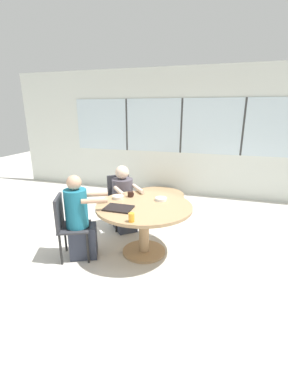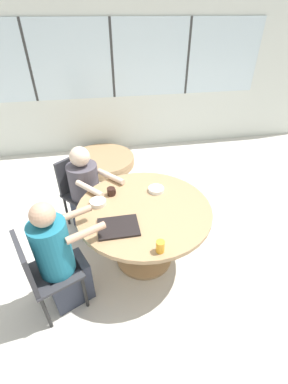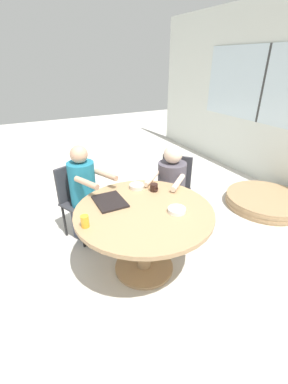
{
  "view_description": "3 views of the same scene",
  "coord_description": "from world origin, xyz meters",
  "px_view_note": "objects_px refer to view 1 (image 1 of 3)",
  "views": [
    {
      "loc": [
        0.94,
        -3.04,
        1.91
      ],
      "look_at": [
        0.0,
        0.0,
        0.89
      ],
      "focal_mm": 24.0,
      "sensor_mm": 36.0,
      "label": 1
    },
    {
      "loc": [
        -0.35,
        -1.86,
        2.24
      ],
      "look_at": [
        0.0,
        0.0,
        0.89
      ],
      "focal_mm": 24.0,
      "sensor_mm": 36.0,
      "label": 2
    },
    {
      "loc": [
        1.79,
        -0.92,
        1.94
      ],
      "look_at": [
        0.0,
        0.0,
        0.89
      ],
      "focal_mm": 24.0,
      "sensor_mm": 36.0,
      "label": 3
    }
  ],
  "objects_px": {
    "person_man_blue_shirt": "(80,221)",
    "chair_for_man_blue_shirt": "(67,222)",
    "person_woman_green_shirt": "(124,202)",
    "juice_glass": "(131,217)",
    "folded_table_stack": "(159,197)",
    "chair_for_woman_green_shirt": "(120,196)",
    "bowl_cereal": "(118,197)",
    "bowl_white_shallow": "(161,199)",
    "coffee_mug": "(131,194)"
  },
  "relations": [
    {
      "from": "juice_glass",
      "to": "folded_table_stack",
      "type": "relative_size",
      "value": 0.09
    },
    {
      "from": "chair_for_woman_green_shirt",
      "to": "chair_for_man_blue_shirt",
      "type": "xyz_separation_m",
      "value": [
        -0.27,
        -1.18,
        0.0
      ]
    },
    {
      "from": "person_man_blue_shirt",
      "to": "bowl_cereal",
      "type": "distance_m",
      "value": 0.63
    },
    {
      "from": "chair_for_man_blue_shirt",
      "to": "person_man_blue_shirt",
      "type": "bearing_deg",
      "value": 90.0
    },
    {
      "from": "coffee_mug",
      "to": "folded_table_stack",
      "type": "distance_m",
      "value": 2.04
    },
    {
      "from": "person_woman_green_shirt",
      "to": "juice_glass",
      "type": "xyz_separation_m",
      "value": [
        0.57,
        -1.19,
        0.29
      ]
    },
    {
      "from": "chair_for_woman_green_shirt",
      "to": "chair_for_man_blue_shirt",
      "type": "bearing_deg",
      "value": 36.67
    },
    {
      "from": "juice_glass",
      "to": "bowl_cereal",
      "type": "relative_size",
      "value": 0.66
    },
    {
      "from": "coffee_mug",
      "to": "chair_for_man_blue_shirt",
      "type": "bearing_deg",
      "value": -133.65
    },
    {
      "from": "chair_for_woman_green_shirt",
      "to": "person_woman_green_shirt",
      "type": "height_order",
      "value": "person_woman_green_shirt"
    },
    {
      "from": "chair_for_man_blue_shirt",
      "to": "folded_table_stack",
      "type": "distance_m",
      "value": 2.7
    },
    {
      "from": "chair_for_man_blue_shirt",
      "to": "bowl_cereal",
      "type": "xyz_separation_m",
      "value": [
        0.5,
        0.54,
        0.21
      ]
    },
    {
      "from": "bowl_white_shallow",
      "to": "bowl_cereal",
      "type": "relative_size",
      "value": 1.03
    },
    {
      "from": "chair_for_woman_green_shirt",
      "to": "person_woman_green_shirt",
      "type": "relative_size",
      "value": 0.81
    },
    {
      "from": "person_man_blue_shirt",
      "to": "coffee_mug",
      "type": "height_order",
      "value": "person_man_blue_shirt"
    },
    {
      "from": "person_man_blue_shirt",
      "to": "coffee_mug",
      "type": "relative_size",
      "value": 13.06
    },
    {
      "from": "person_man_blue_shirt",
      "to": "folded_table_stack",
      "type": "bearing_deg",
      "value": 146.2
    },
    {
      "from": "chair_for_man_blue_shirt",
      "to": "folded_table_stack",
      "type": "xyz_separation_m",
      "value": [
        0.59,
        2.59,
        -0.45
      ]
    },
    {
      "from": "person_man_blue_shirt",
      "to": "bowl_white_shallow",
      "type": "height_order",
      "value": "person_man_blue_shirt"
    },
    {
      "from": "chair_for_woman_green_shirt",
      "to": "bowl_cereal",
      "type": "relative_size",
      "value": 5.56
    },
    {
      "from": "juice_glass",
      "to": "folded_table_stack",
      "type": "distance_m",
      "value": 2.84
    },
    {
      "from": "bowl_white_shallow",
      "to": "chair_for_man_blue_shirt",
      "type": "bearing_deg",
      "value": -149.25
    },
    {
      "from": "coffee_mug",
      "to": "chair_for_woman_green_shirt",
      "type": "bearing_deg",
      "value": 126.51
    },
    {
      "from": "person_woman_green_shirt",
      "to": "chair_for_man_blue_shirt",
      "type": "bearing_deg",
      "value": 29.6
    },
    {
      "from": "coffee_mug",
      "to": "folded_table_stack",
      "type": "bearing_deg",
      "value": 91.57
    },
    {
      "from": "juice_glass",
      "to": "folded_table_stack",
      "type": "xyz_separation_m",
      "value": [
        -0.36,
        2.74,
        -0.69
      ]
    },
    {
      "from": "chair_for_woman_green_shirt",
      "to": "person_woman_green_shirt",
      "type": "bearing_deg",
      "value": 90.0
    },
    {
      "from": "person_man_blue_shirt",
      "to": "bowl_white_shallow",
      "type": "bearing_deg",
      "value": 97.81
    },
    {
      "from": "chair_for_man_blue_shirt",
      "to": "bowl_white_shallow",
      "type": "xyz_separation_m",
      "value": [
        1.1,
        0.65,
        0.21
      ]
    },
    {
      "from": "coffee_mug",
      "to": "bowl_white_shallow",
      "type": "height_order",
      "value": "coffee_mug"
    },
    {
      "from": "chair_for_woman_green_shirt",
      "to": "juice_glass",
      "type": "xyz_separation_m",
      "value": [
        0.68,
        -1.32,
        0.24
      ]
    },
    {
      "from": "chair_for_woman_green_shirt",
      "to": "juice_glass",
      "type": "height_order",
      "value": "chair_for_woman_green_shirt"
    },
    {
      "from": "chair_for_woman_green_shirt",
      "to": "bowl_cereal",
      "type": "height_order",
      "value": "chair_for_woman_green_shirt"
    },
    {
      "from": "chair_for_man_blue_shirt",
      "to": "coffee_mug",
      "type": "bearing_deg",
      "value": 112.42
    },
    {
      "from": "person_woman_green_shirt",
      "to": "coffee_mug",
      "type": "distance_m",
      "value": 0.54
    },
    {
      "from": "chair_for_man_blue_shirt",
      "to": "bowl_white_shallow",
      "type": "bearing_deg",
      "value": 96.82
    },
    {
      "from": "coffee_mug",
      "to": "juice_glass",
      "type": "xyz_separation_m",
      "value": [
        0.31,
        -0.81,
        0.01
      ]
    },
    {
      "from": "chair_for_woman_green_shirt",
      "to": "folded_table_stack",
      "type": "bearing_deg",
      "value": -143.44
    },
    {
      "from": "chair_for_man_blue_shirt",
      "to": "coffee_mug",
      "type": "distance_m",
      "value": 0.96
    },
    {
      "from": "person_woman_green_shirt",
      "to": "juice_glass",
      "type": "relative_size",
      "value": 10.34
    },
    {
      "from": "person_man_blue_shirt",
      "to": "chair_for_man_blue_shirt",
      "type": "bearing_deg",
      "value": -90.0
    },
    {
      "from": "person_man_blue_shirt",
      "to": "chair_for_woman_green_shirt",
      "type": "bearing_deg",
      "value": 150.06
    },
    {
      "from": "person_woman_green_shirt",
      "to": "bowl_white_shallow",
      "type": "height_order",
      "value": "person_woman_green_shirt"
    },
    {
      "from": "juice_glass",
      "to": "folded_table_stack",
      "type": "height_order",
      "value": "juice_glass"
    },
    {
      "from": "chair_for_man_blue_shirt",
      "to": "bowl_cereal",
      "type": "bearing_deg",
      "value": 113.32
    },
    {
      "from": "chair_for_man_blue_shirt",
      "to": "coffee_mug",
      "type": "relative_size",
      "value": 9.95
    },
    {
      "from": "chair_for_man_blue_shirt",
      "to": "person_man_blue_shirt",
      "type": "xyz_separation_m",
      "value": [
        0.15,
        0.07,
        -0.0
      ]
    },
    {
      "from": "person_man_blue_shirt",
      "to": "juice_glass",
      "type": "relative_size",
      "value": 11.04
    },
    {
      "from": "chair_for_woman_green_shirt",
      "to": "folded_table_stack",
      "type": "xyz_separation_m",
      "value": [
        0.32,
        1.41,
        -0.45
      ]
    },
    {
      "from": "chair_for_woman_green_shirt",
      "to": "coffee_mug",
      "type": "bearing_deg",
      "value": 85.93
    }
  ]
}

